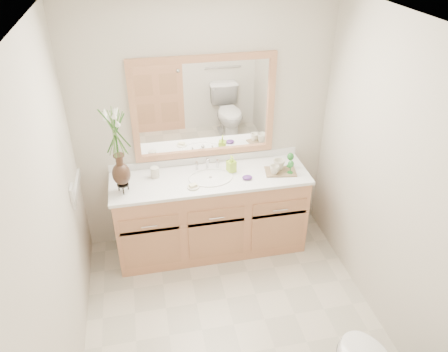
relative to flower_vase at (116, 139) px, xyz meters
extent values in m
plane|color=#BCB5A0|center=(0.79, -0.93, -1.34)|extent=(2.60, 2.60, 0.00)
cube|color=white|center=(0.79, -0.93, 1.06)|extent=(2.40, 2.60, 0.02)
cube|color=beige|center=(0.79, 0.37, -0.14)|extent=(2.40, 0.02, 2.40)
cube|color=beige|center=(-0.41, -0.93, -0.14)|extent=(0.02, 2.60, 2.40)
cube|color=beige|center=(1.99, -0.93, -0.14)|extent=(0.02, 2.60, 2.40)
cube|color=tan|center=(0.79, 0.09, -0.94)|extent=(1.80, 0.55, 0.80)
cube|color=white|center=(0.79, 0.09, -0.53)|extent=(1.84, 0.57, 0.03)
ellipsoid|color=white|center=(0.79, 0.07, -0.57)|extent=(0.38, 0.30, 0.12)
cylinder|color=silver|center=(0.79, 0.25, -0.46)|extent=(0.02, 0.02, 0.11)
cylinder|color=silver|center=(0.69, 0.25, -0.47)|extent=(0.02, 0.02, 0.08)
cylinder|color=silver|center=(0.89, 0.25, -0.47)|extent=(0.02, 0.02, 0.08)
cube|color=white|center=(0.79, 0.35, 0.06)|extent=(1.20, 0.01, 0.85)
cube|color=tan|center=(0.79, 0.35, 0.52)|extent=(1.32, 0.04, 0.06)
cube|color=tan|center=(0.79, 0.35, -0.39)|extent=(1.32, 0.04, 0.06)
cube|color=tan|center=(0.16, 0.35, 0.06)|extent=(0.06, 0.04, 0.85)
cube|color=tan|center=(1.42, 0.35, 0.06)|extent=(0.06, 0.04, 0.85)
cube|color=white|center=(-0.40, -0.16, -0.36)|extent=(0.02, 0.12, 0.12)
cylinder|color=black|center=(0.00, 0.00, -0.44)|extent=(0.10, 0.10, 0.01)
ellipsoid|color=#332316|center=(0.00, 0.00, -0.33)|extent=(0.16, 0.16, 0.20)
cylinder|color=#332316|center=(0.00, 0.00, -0.20)|extent=(0.06, 0.06, 0.09)
cylinder|color=#4C7A33|center=(0.00, 0.00, 0.03)|extent=(0.06, 0.06, 0.37)
cylinder|color=beige|center=(0.29, 0.19, -0.46)|extent=(0.08, 0.08, 0.10)
cylinder|color=beige|center=(0.61, -0.06, -0.51)|extent=(0.11, 0.11, 0.01)
cube|color=beige|center=(0.61, -0.06, -0.49)|extent=(0.08, 0.06, 0.02)
imported|color=#9DCB2F|center=(1.00, 0.14, -0.44)|extent=(0.09, 0.09, 0.15)
ellipsoid|color=#4B246E|center=(1.11, -0.02, -0.50)|extent=(0.10, 0.08, 0.03)
cube|color=brown|center=(1.45, 0.03, -0.51)|extent=(0.31, 0.23, 0.01)
imported|color=beige|center=(1.38, 0.00, -0.46)|extent=(0.11, 0.11, 0.09)
imported|color=beige|center=(1.44, 0.06, -0.45)|extent=(0.13, 0.13, 0.11)
cylinder|color=#26722A|center=(1.53, -0.02, -0.50)|extent=(0.05, 0.05, 0.01)
cylinder|color=#26722A|center=(1.53, -0.02, -0.46)|extent=(0.01, 0.01, 0.08)
ellipsoid|color=#26722A|center=(1.53, -0.02, -0.41)|extent=(0.06, 0.06, 0.07)
cylinder|color=#26722A|center=(1.56, 0.10, -0.50)|extent=(0.06, 0.06, 0.01)
cylinder|color=#26722A|center=(1.56, 0.10, -0.45)|extent=(0.01, 0.01, 0.09)
ellipsoid|color=#26722A|center=(1.56, 0.10, -0.40)|extent=(0.06, 0.06, 0.08)
camera|label=1|loc=(0.21, -3.31, 1.60)|focal=35.00mm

